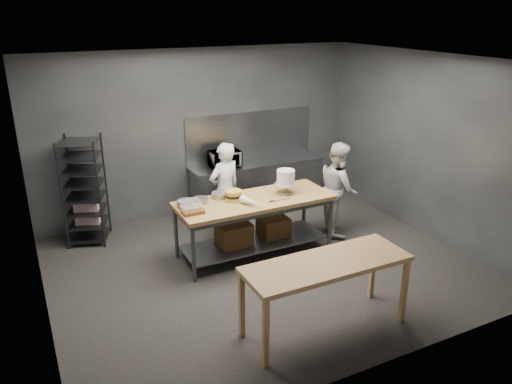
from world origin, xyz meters
TOP-DOWN VIEW (x-y plane):
  - ground at (0.00, 0.00)m, footprint 6.00×6.00m
  - back_wall at (0.00, 2.50)m, footprint 6.00×0.04m
  - work_table at (0.06, 0.46)m, footprint 2.40×0.90m
  - near_counter at (-0.04, -1.66)m, footprint 2.00×0.70m
  - back_counter at (1.00, 2.18)m, footprint 2.60×0.60m
  - splashback_panel at (1.00, 2.48)m, footprint 2.60×0.02m
  - speed_rack at (-2.15, 2.10)m, footprint 0.79×0.82m
  - chef_behind at (-0.07, 1.24)m, footprint 0.68×0.53m
  - chef_right at (1.70, 0.55)m, footprint 0.82×0.93m
  - microwave at (0.33, 2.18)m, footprint 0.54×0.37m
  - frosted_cake_stand at (0.62, 0.45)m, footprint 0.34×0.34m
  - layer_cake at (-0.23, 0.53)m, footprint 0.25×0.25m
  - cake_pans at (-0.67, 0.69)m, footprint 0.85×0.35m
  - piping_bag at (-0.09, 0.21)m, footprint 0.25×0.40m
  - offset_spatula at (0.34, 0.22)m, footprint 0.37×0.02m
  - pastry_clamshells at (-0.94, 0.44)m, footprint 0.34×0.43m

SIDE VIEW (x-z plane):
  - ground at x=0.00m, z-range 0.00..0.00m
  - back_counter at x=1.00m, z-range 0.00..0.90m
  - work_table at x=0.06m, z-range 0.11..1.03m
  - chef_right at x=1.70m, z-range 0.00..1.58m
  - near_counter at x=-0.04m, z-range 0.36..1.26m
  - chef_behind at x=-0.07m, z-range 0.00..1.63m
  - speed_rack at x=-2.15m, z-range -0.02..1.73m
  - offset_spatula at x=0.34m, z-range 0.92..0.93m
  - cake_pans at x=-0.67m, z-range 0.92..0.99m
  - pastry_clamshells at x=-0.94m, z-range 0.92..1.03m
  - piping_bag at x=-0.09m, z-range 0.92..1.04m
  - layer_cake at x=-0.23m, z-range 0.92..1.08m
  - microwave at x=0.33m, z-range 0.90..1.20m
  - frosted_cake_stand at x=0.62m, z-range 0.97..1.35m
  - splashback_panel at x=1.00m, z-range 0.90..1.80m
  - back_wall at x=0.00m, z-range 0.00..3.00m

